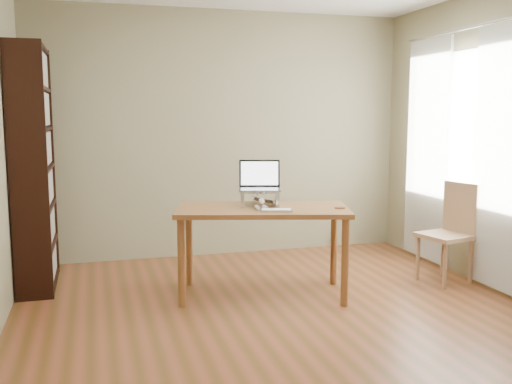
# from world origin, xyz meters

# --- Properties ---
(room) EXTENTS (4.04, 4.54, 2.64)m
(room) POSITION_xyz_m (0.03, 0.01, 1.30)
(room) COLOR brown
(room) RESTS_ON ground
(bookshelf) EXTENTS (0.30, 0.90, 2.10)m
(bookshelf) POSITION_xyz_m (-1.83, 1.55, 1.05)
(bookshelf) COLOR black
(bookshelf) RESTS_ON ground
(curtains) EXTENTS (0.03, 1.90, 2.25)m
(curtains) POSITION_xyz_m (1.92, 0.80, 1.17)
(curtains) COLOR silver
(curtains) RESTS_ON ground
(desk) EXTENTS (1.55, 1.05, 0.75)m
(desk) POSITION_xyz_m (0.00, 0.75, 0.65)
(desk) COLOR brown
(desk) RESTS_ON ground
(laptop_stand) EXTENTS (0.32, 0.25, 0.13)m
(laptop_stand) POSITION_xyz_m (0.00, 0.83, 0.83)
(laptop_stand) COLOR silver
(laptop_stand) RESTS_ON desk
(laptop) EXTENTS (0.40, 0.37, 0.25)m
(laptop) POSITION_xyz_m (0.00, 0.89, 0.94)
(laptop) COLOR silver
(laptop) RESTS_ON laptop_stand
(keyboard) EXTENTS (0.27, 0.18, 0.02)m
(keyboard) POSITION_xyz_m (0.05, 0.53, 0.76)
(keyboard) COLOR silver
(keyboard) RESTS_ON desk
(coaster) EXTENTS (0.09, 0.09, 0.01)m
(coaster) POSITION_xyz_m (0.60, 0.53, 0.75)
(coaster) COLOR brown
(coaster) RESTS_ON desk
(cat) EXTENTS (0.25, 0.48, 0.15)m
(cat) POSITION_xyz_m (-0.02, 0.86, 0.82)
(cat) COLOR #4E453D
(cat) RESTS_ON desk
(chair) EXTENTS (0.48, 0.48, 0.90)m
(chair) POSITION_xyz_m (1.76, 0.65, 0.48)
(chair) COLOR #AB7A5D
(chair) RESTS_ON ground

